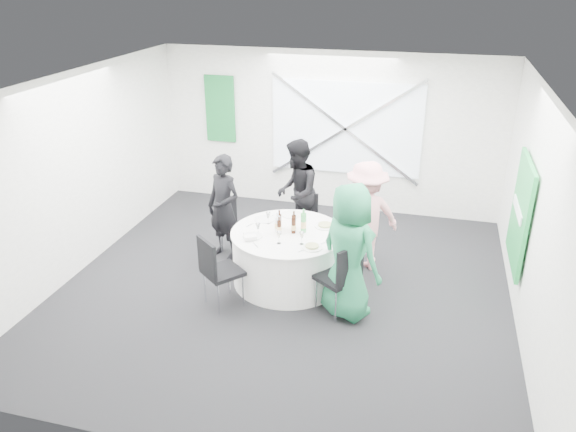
% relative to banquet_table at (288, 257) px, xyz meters
% --- Properties ---
extents(floor, '(6.00, 6.00, 0.00)m').
position_rel_banquet_table_xyz_m(floor, '(0.00, -0.20, -0.38)').
color(floor, black).
rests_on(floor, ground).
extents(ceiling, '(6.00, 6.00, 0.00)m').
position_rel_banquet_table_xyz_m(ceiling, '(0.00, -0.20, 2.42)').
color(ceiling, white).
rests_on(ceiling, wall_back).
extents(wall_back, '(6.00, 0.00, 6.00)m').
position_rel_banquet_table_xyz_m(wall_back, '(0.00, 2.80, 1.02)').
color(wall_back, silver).
rests_on(wall_back, floor).
extents(wall_front, '(6.00, 0.00, 6.00)m').
position_rel_banquet_table_xyz_m(wall_front, '(0.00, -3.20, 1.02)').
color(wall_front, silver).
rests_on(wall_front, floor).
extents(wall_left, '(0.00, 6.00, 6.00)m').
position_rel_banquet_table_xyz_m(wall_left, '(-3.00, -0.20, 1.02)').
color(wall_left, silver).
rests_on(wall_left, floor).
extents(wall_right, '(0.00, 6.00, 6.00)m').
position_rel_banquet_table_xyz_m(wall_right, '(3.00, -0.20, 1.02)').
color(wall_right, silver).
rests_on(wall_right, floor).
extents(window_panel, '(2.60, 0.03, 1.60)m').
position_rel_banquet_table_xyz_m(window_panel, '(0.30, 2.76, 1.12)').
color(window_panel, white).
rests_on(window_panel, wall_back).
extents(window_brace_a, '(2.63, 0.05, 1.84)m').
position_rel_banquet_table_xyz_m(window_brace_a, '(0.30, 2.72, 1.12)').
color(window_brace_a, silver).
rests_on(window_brace_a, window_panel).
extents(window_brace_b, '(2.63, 0.05, 1.84)m').
position_rel_banquet_table_xyz_m(window_brace_b, '(0.30, 2.72, 1.12)').
color(window_brace_b, silver).
rests_on(window_brace_b, window_panel).
extents(green_banner, '(0.55, 0.04, 1.20)m').
position_rel_banquet_table_xyz_m(green_banner, '(-2.00, 2.75, 1.32)').
color(green_banner, '#146730').
rests_on(green_banner, wall_back).
extents(green_sign, '(0.05, 1.20, 1.40)m').
position_rel_banquet_table_xyz_m(green_sign, '(2.94, 0.40, 0.82)').
color(green_sign, green).
rests_on(green_sign, wall_right).
extents(banquet_table, '(1.56, 1.56, 0.76)m').
position_rel_banquet_table_xyz_m(banquet_table, '(0.00, 0.00, 0.00)').
color(banquet_table, white).
rests_on(banquet_table, floor).
extents(chair_back, '(0.39, 0.40, 0.83)m').
position_rel_banquet_table_xyz_m(chair_back, '(-0.03, 1.18, 0.10)').
color(chair_back, black).
rests_on(chair_back, floor).
extents(chair_back_left, '(0.53, 0.52, 0.84)m').
position_rel_banquet_table_xyz_m(chair_back_left, '(-1.06, 0.63, 0.11)').
color(chair_back_left, black).
rests_on(chair_back_left, floor).
extents(chair_back_right, '(0.56, 0.56, 0.88)m').
position_rel_banquet_table_xyz_m(chair_back_right, '(0.80, 0.64, 0.13)').
color(chair_back_right, black).
rests_on(chair_back_right, floor).
extents(chair_front_right, '(0.63, 0.63, 0.99)m').
position_rel_banquet_table_xyz_m(chair_front_right, '(0.86, -0.63, 0.20)').
color(chair_front_right, black).
rests_on(chair_front_right, floor).
extents(chair_front_left, '(0.63, 0.63, 0.99)m').
position_rel_banquet_table_xyz_m(chair_front_left, '(-0.71, -0.86, 0.20)').
color(chair_front_left, black).
rests_on(chair_front_left, floor).
extents(person_man_back_left, '(0.69, 0.58, 1.60)m').
position_rel_banquet_table_xyz_m(person_man_back_left, '(-1.11, 0.48, 0.42)').
color(person_man_back_left, black).
rests_on(person_man_back_left, floor).
extents(person_man_back, '(0.57, 0.87, 1.68)m').
position_rel_banquet_table_xyz_m(person_man_back, '(-0.19, 1.26, 0.46)').
color(person_man_back, black).
rests_on(person_man_back, floor).
extents(person_woman_pink, '(1.15, 1.00, 1.63)m').
position_rel_banquet_table_xyz_m(person_woman_pink, '(0.96, 0.65, 0.44)').
color(person_woman_pink, pink).
rests_on(person_woman_pink, floor).
extents(person_woman_green, '(1.03, 0.93, 1.76)m').
position_rel_banquet_table_xyz_m(person_woman_green, '(0.93, -0.59, 0.50)').
color(person_woman_green, '#217A4E').
rests_on(person_woman_green, floor).
extents(plate_back, '(0.29, 0.29, 0.01)m').
position_rel_banquet_table_xyz_m(plate_back, '(-0.10, 0.57, 0.39)').
color(plate_back, white).
rests_on(plate_back, banquet_table).
extents(plate_back_left, '(0.29, 0.29, 0.01)m').
position_rel_banquet_table_xyz_m(plate_back_left, '(-0.43, 0.30, 0.39)').
color(plate_back_left, white).
rests_on(plate_back_left, banquet_table).
extents(plate_back_right, '(0.29, 0.29, 0.04)m').
position_rel_banquet_table_xyz_m(plate_back_right, '(0.45, 0.30, 0.40)').
color(plate_back_right, white).
rests_on(plate_back_right, banquet_table).
extents(plate_front_right, '(0.26, 0.26, 0.04)m').
position_rel_banquet_table_xyz_m(plate_front_right, '(0.42, -0.37, 0.40)').
color(plate_front_right, white).
rests_on(plate_front_right, banquet_table).
extents(plate_front_left, '(0.26, 0.26, 0.01)m').
position_rel_banquet_table_xyz_m(plate_front_left, '(-0.42, -0.26, 0.39)').
color(plate_front_left, white).
rests_on(plate_front_left, banquet_table).
extents(napkin, '(0.19, 0.17, 0.05)m').
position_rel_banquet_table_xyz_m(napkin, '(-0.42, -0.35, 0.42)').
color(napkin, white).
rests_on(napkin, plate_front_left).
extents(beer_bottle_a, '(0.06, 0.06, 0.28)m').
position_rel_banquet_table_xyz_m(beer_bottle_a, '(-0.14, 0.07, 0.49)').
color(beer_bottle_a, '#351609').
rests_on(beer_bottle_a, banquet_table).
extents(beer_bottle_b, '(0.06, 0.06, 0.26)m').
position_rel_banquet_table_xyz_m(beer_bottle_b, '(0.05, 0.13, 0.48)').
color(beer_bottle_b, '#351609').
rests_on(beer_bottle_b, banquet_table).
extents(beer_bottle_c, '(0.06, 0.06, 0.27)m').
position_rel_banquet_table_xyz_m(beer_bottle_c, '(0.08, -0.01, 0.48)').
color(beer_bottle_c, '#351609').
rests_on(beer_bottle_c, banquet_table).
extents(beer_bottle_d, '(0.06, 0.06, 0.25)m').
position_rel_banquet_table_xyz_m(beer_bottle_d, '(-0.10, -0.09, 0.47)').
color(beer_bottle_d, '#351609').
rests_on(beer_bottle_d, banquet_table).
extents(green_water_bottle, '(0.08, 0.08, 0.33)m').
position_rel_banquet_table_xyz_m(green_water_bottle, '(0.20, 0.06, 0.51)').
color(green_water_bottle, green).
rests_on(green_water_bottle, banquet_table).
extents(clear_water_bottle, '(0.08, 0.08, 0.27)m').
position_rel_banquet_table_xyz_m(clear_water_bottle, '(-0.15, 0.00, 0.49)').
color(clear_water_bottle, white).
rests_on(clear_water_bottle, banquet_table).
extents(wine_glass_a, '(0.07, 0.07, 0.17)m').
position_rel_banquet_table_xyz_m(wine_glass_a, '(-0.37, -0.18, 0.50)').
color(wine_glass_a, white).
rests_on(wine_glass_a, banquet_table).
extents(wine_glass_b, '(0.07, 0.07, 0.17)m').
position_rel_banquet_table_xyz_m(wine_glass_b, '(-0.34, 0.20, 0.50)').
color(wine_glass_b, white).
rests_on(wine_glass_b, banquet_table).
extents(wine_glass_c, '(0.07, 0.07, 0.17)m').
position_rel_banquet_table_xyz_m(wine_glass_c, '(-0.03, -0.36, 0.50)').
color(wine_glass_c, white).
rests_on(wine_glass_c, banquet_table).
extents(wine_glass_d, '(0.07, 0.07, 0.17)m').
position_rel_banquet_table_xyz_m(wine_glass_d, '(0.26, -0.30, 0.50)').
color(wine_glass_d, white).
rests_on(wine_glass_d, banquet_table).
extents(fork_a, '(0.11, 0.13, 0.01)m').
position_rel_banquet_table_xyz_m(fork_a, '(0.32, -0.48, 0.38)').
color(fork_a, silver).
rests_on(fork_a, banquet_table).
extents(knife_a, '(0.10, 0.13, 0.01)m').
position_rel_banquet_table_xyz_m(knife_a, '(0.54, -0.19, 0.38)').
color(knife_a, silver).
rests_on(knife_a, banquet_table).
extents(fork_b, '(0.11, 0.12, 0.01)m').
position_rel_banquet_table_xyz_m(fork_b, '(-0.52, -0.25, 0.38)').
color(fork_b, silver).
rests_on(fork_b, banquet_table).
extents(knife_b, '(0.11, 0.12, 0.01)m').
position_rel_banquet_table_xyz_m(knife_b, '(-0.30, -0.49, 0.38)').
color(knife_b, silver).
rests_on(knife_b, banquet_table).
extents(fork_c, '(0.09, 0.13, 0.01)m').
position_rel_banquet_table_xyz_m(fork_c, '(-0.38, 0.44, 0.38)').
color(fork_c, silver).
rests_on(fork_c, banquet_table).
extents(knife_c, '(0.08, 0.14, 0.01)m').
position_rel_banquet_table_xyz_m(knife_c, '(-0.57, 0.08, 0.38)').
color(knife_c, silver).
rests_on(knife_c, banquet_table).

